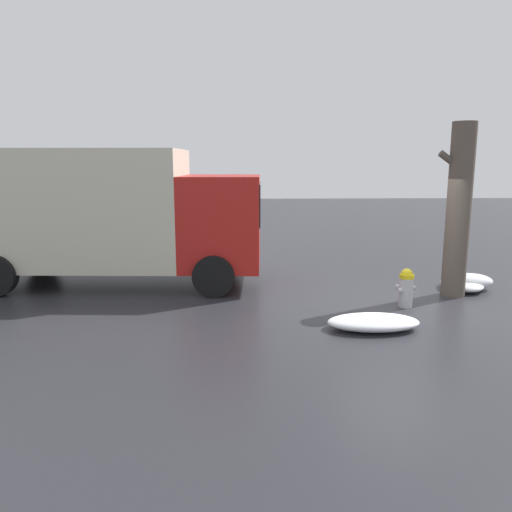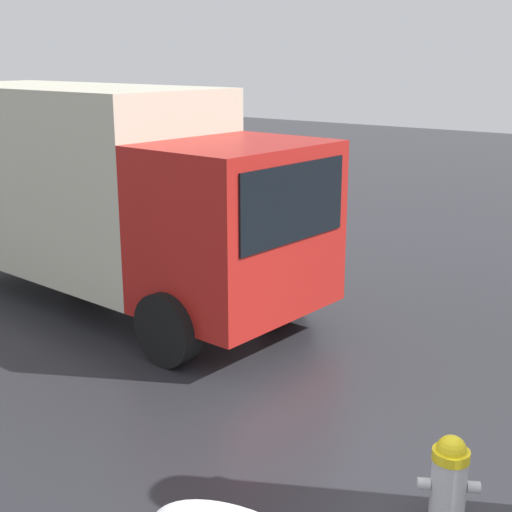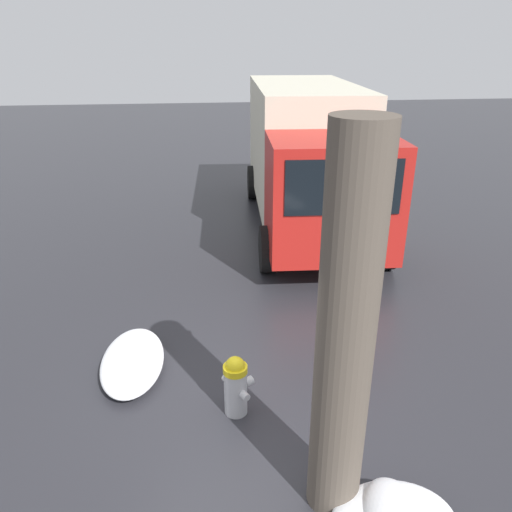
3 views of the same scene
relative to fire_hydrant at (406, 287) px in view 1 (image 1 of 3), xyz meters
The scene contains 7 objects.
ground_plane 0.40m from the fire_hydrant, 119.89° to the left, with size 60.00×60.00×0.00m, color #28282D.
fire_hydrant is the anchor object (origin of this frame).
tree_trunk 2.13m from the fire_hydrant, 147.64° to the right, with size 0.76×0.50×3.66m.
delivery_truck 6.92m from the fire_hydrant, 18.73° to the right, with size 7.09×2.85×3.13m.
snow_pile_by_hydrant 2.19m from the fire_hydrant, 143.02° to the right, with size 0.86×1.15×0.25m.
snow_pile_curbside 1.69m from the fire_hydrant, 52.88° to the left, with size 1.59×0.83×0.25m.
snow_pile_by_tree 2.30m from the fire_hydrant, 145.18° to the right, with size 1.11×0.65×0.37m.
Camera 1 is at (3.35, 9.48, 2.84)m, focal length 35.00 mm.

